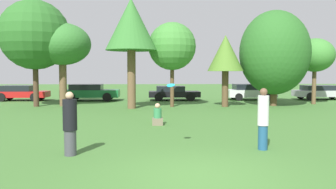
{
  "coord_description": "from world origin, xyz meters",
  "views": [
    {
      "loc": [
        -0.96,
        -7.31,
        2.25
      ],
      "look_at": [
        -0.54,
        3.72,
        1.54
      ],
      "focal_mm": 36.75,
      "sensor_mm": 36.0,
      "label": 1
    }
  ],
  "objects_px": {
    "tree_6": "(315,55)",
    "bystander_sitting": "(158,116)",
    "tree_3": "(172,46)",
    "tree_2": "(131,26)",
    "tree_5": "(274,53)",
    "parked_car_silver": "(321,92)",
    "person_catcher": "(263,119)",
    "tree_1": "(62,45)",
    "parked_car_green": "(90,92)",
    "parked_car_white": "(250,92)",
    "frisbee": "(171,85)",
    "parked_car_red": "(20,93)",
    "parked_car_black": "(173,93)",
    "tree_4": "(225,54)",
    "person_thrower": "(70,124)",
    "tree_0": "(35,35)"
  },
  "relations": [
    {
      "from": "bystander_sitting",
      "to": "tree_3",
      "type": "xyz_separation_m",
      "value": [
        1.02,
        7.89,
        3.57
      ]
    },
    {
      "from": "person_thrower",
      "to": "bystander_sitting",
      "type": "relative_size",
      "value": 1.84
    },
    {
      "from": "person_catcher",
      "to": "parked_car_green",
      "type": "bearing_deg",
      "value": -70.04
    },
    {
      "from": "tree_0",
      "to": "tree_4",
      "type": "xyz_separation_m",
      "value": [
        12.51,
        -0.58,
        -1.26
      ]
    },
    {
      "from": "bystander_sitting",
      "to": "person_catcher",
      "type": "bearing_deg",
      "value": -57.86
    },
    {
      "from": "parked_car_green",
      "to": "tree_4",
      "type": "bearing_deg",
      "value": -28.73
    },
    {
      "from": "parked_car_silver",
      "to": "tree_2",
      "type": "bearing_deg",
      "value": -157.75
    },
    {
      "from": "parked_car_white",
      "to": "tree_3",
      "type": "bearing_deg",
      "value": -141.32
    },
    {
      "from": "parked_car_red",
      "to": "parked_car_white",
      "type": "height_order",
      "value": "parked_car_white"
    },
    {
      "from": "tree_3",
      "to": "tree_6",
      "type": "xyz_separation_m",
      "value": [
        10.22,
        1.56,
        -0.49
      ]
    },
    {
      "from": "tree_1",
      "to": "tree_0",
      "type": "bearing_deg",
      "value": -171.72
    },
    {
      "from": "tree_4",
      "to": "parked_car_red",
      "type": "relative_size",
      "value": 1.14
    },
    {
      "from": "tree_6",
      "to": "frisbee",
      "type": "bearing_deg",
      "value": -127.62
    },
    {
      "from": "tree_3",
      "to": "parked_car_green",
      "type": "relative_size",
      "value": 1.22
    },
    {
      "from": "bystander_sitting",
      "to": "parked_car_black",
      "type": "distance_m",
      "value": 13.31
    },
    {
      "from": "person_thrower",
      "to": "tree_2",
      "type": "height_order",
      "value": "tree_2"
    },
    {
      "from": "parked_car_red",
      "to": "parked_car_silver",
      "type": "xyz_separation_m",
      "value": [
        24.55,
        0.17,
        -0.01
      ]
    },
    {
      "from": "tree_1",
      "to": "tree_5",
      "type": "height_order",
      "value": "tree_5"
    },
    {
      "from": "tree_1",
      "to": "parked_car_red",
      "type": "relative_size",
      "value": 1.34
    },
    {
      "from": "tree_5",
      "to": "parked_car_white",
      "type": "height_order",
      "value": "tree_5"
    },
    {
      "from": "tree_6",
      "to": "person_catcher",
      "type": "bearing_deg",
      "value": -119.91
    },
    {
      "from": "tree_4",
      "to": "parked_car_black",
      "type": "relative_size",
      "value": 1.14
    },
    {
      "from": "person_thrower",
      "to": "tree_3",
      "type": "height_order",
      "value": "tree_3"
    },
    {
      "from": "tree_2",
      "to": "parked_car_black",
      "type": "distance_m",
      "value": 8.32
    },
    {
      "from": "person_catcher",
      "to": "tree_6",
      "type": "bearing_deg",
      "value": -125.0
    },
    {
      "from": "tree_4",
      "to": "parked_car_white",
      "type": "height_order",
      "value": "tree_4"
    },
    {
      "from": "tree_2",
      "to": "tree_5",
      "type": "bearing_deg",
      "value": 8.56
    },
    {
      "from": "frisbee",
      "to": "parked_car_silver",
      "type": "height_order",
      "value": "frisbee"
    },
    {
      "from": "tree_3",
      "to": "parked_car_green",
      "type": "xyz_separation_m",
      "value": [
        -6.36,
        5.19,
        -3.24
      ]
    },
    {
      "from": "parked_car_green",
      "to": "parked_car_white",
      "type": "xyz_separation_m",
      "value": [
        13.04,
        0.32,
        -0.03
      ]
    },
    {
      "from": "tree_6",
      "to": "bystander_sitting",
      "type": "bearing_deg",
      "value": -139.95
    },
    {
      "from": "frisbee",
      "to": "tree_5",
      "type": "height_order",
      "value": "tree_5"
    },
    {
      "from": "frisbee",
      "to": "parked_car_white",
      "type": "xyz_separation_m",
      "value": [
        7.36,
        18.08,
        -1.2
      ]
    },
    {
      "from": "tree_0",
      "to": "tree_2",
      "type": "xyz_separation_m",
      "value": [
        6.42,
        -1.52,
        0.43
      ]
    },
    {
      "from": "tree_6",
      "to": "parked_car_black",
      "type": "height_order",
      "value": "tree_6"
    },
    {
      "from": "tree_4",
      "to": "parked_car_silver",
      "type": "distance_m",
      "value": 11.07
    },
    {
      "from": "person_catcher",
      "to": "tree_1",
      "type": "height_order",
      "value": "tree_1"
    },
    {
      "from": "bystander_sitting",
      "to": "parked_car_white",
      "type": "relative_size",
      "value": 0.24
    },
    {
      "from": "frisbee",
      "to": "tree_0",
      "type": "xyz_separation_m",
      "value": [
        -8.34,
        13.11,
        2.82
      ]
    },
    {
      "from": "tree_3",
      "to": "parked_car_silver",
      "type": "bearing_deg",
      "value": 23.46
    },
    {
      "from": "tree_2",
      "to": "tree_3",
      "type": "relative_size",
      "value": 1.24
    },
    {
      "from": "person_catcher",
      "to": "tree_5",
      "type": "distance_m",
      "value": 14.29
    },
    {
      "from": "parked_car_black",
      "to": "parked_car_white",
      "type": "bearing_deg",
      "value": 0.61
    },
    {
      "from": "parked_car_black",
      "to": "tree_4",
      "type": "bearing_deg",
      "value": -60.43
    },
    {
      "from": "tree_4",
      "to": "parked_car_white",
      "type": "relative_size",
      "value": 1.19
    },
    {
      "from": "person_catcher",
      "to": "frisbee",
      "type": "xyz_separation_m",
      "value": [
        -2.68,
        0.14,
        0.97
      ]
    },
    {
      "from": "parked_car_red",
      "to": "tree_0",
      "type": "bearing_deg",
      "value": -59.81
    },
    {
      "from": "tree_4",
      "to": "tree_5",
      "type": "height_order",
      "value": "tree_5"
    },
    {
      "from": "person_thrower",
      "to": "parked_car_red",
      "type": "bearing_deg",
      "value": 109.45
    },
    {
      "from": "tree_5",
      "to": "tree_1",
      "type": "bearing_deg",
      "value": 178.62
    }
  ]
}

